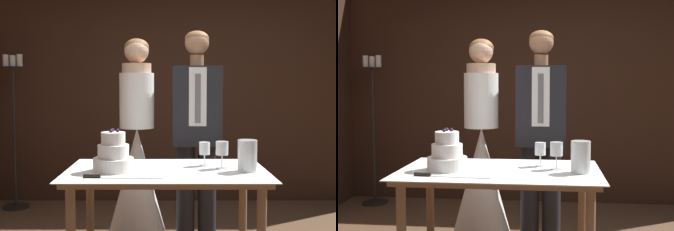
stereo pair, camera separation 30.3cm
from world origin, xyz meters
The scene contains 10 objects.
wall_back centered at (0.00, 2.30, 1.30)m, with size 4.80×0.12×2.60m, color #382116.
cake_table centered at (-0.24, 0.04, 0.70)m, with size 1.27×0.77×0.80m.
tiered_cake centered at (-0.57, 0.00, 0.90)m, with size 0.25×0.25×0.27m.
cake_knife centered at (-0.58, -0.21, 0.81)m, with size 0.46×0.05×0.02m.
wine_glass_near centered at (0.12, 0.08, 0.93)m, with size 0.08×0.08×0.18m.
wine_glass_middle centered at (0.02, 0.18, 0.92)m, with size 0.07×0.07×0.16m.
hurricane_candle centered at (0.27, -0.01, 0.90)m, with size 0.12×0.12×0.20m.
bride centered at (-0.48, 0.81, 0.63)m, with size 0.54×0.54×1.72m.
groom centered at (0.01, 0.81, 0.98)m, with size 0.39×0.25×1.78m.
candle_stand centered at (-1.90, 1.96, 0.86)m, with size 0.28×0.28×1.68m.
Camera 1 is at (-0.23, -2.60, 1.33)m, focal length 45.00 mm.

